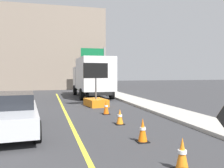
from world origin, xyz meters
name	(u,v)px	position (x,y,z in m)	size (l,w,h in m)	color
lane_center_stripe	(82,147)	(0.00, 6.00, 0.00)	(0.14, 36.00, 0.01)	yellow
arrow_board_trailer	(96,98)	(2.04, 14.28, 0.48)	(1.59, 1.94, 2.70)	orange
box_truck	(92,76)	(2.83, 19.78, 1.80)	(2.66, 7.13, 3.30)	black
pickup_car	(10,113)	(-2.20, 8.34, 0.70)	(2.20, 4.74, 1.38)	silver
highway_guide_sign	(98,61)	(4.67, 26.43, 3.42)	(2.79, 0.22, 5.00)	gray
far_building_block	(46,50)	(-0.98, 32.68, 5.04)	(14.55, 6.65, 10.08)	gray
traffic_cone_near_sign	(182,154)	(1.84, 3.79, 0.36)	(0.36, 0.36, 0.73)	black
traffic_cone_mid_lane	(143,130)	(1.85, 6.05, 0.36)	(0.36, 0.36, 0.73)	black
traffic_cone_far_lane	(120,117)	(1.91, 8.66, 0.31)	(0.36, 0.36, 0.63)	black
traffic_cone_curbside	(106,107)	(1.94, 11.15, 0.37)	(0.36, 0.36, 0.75)	black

